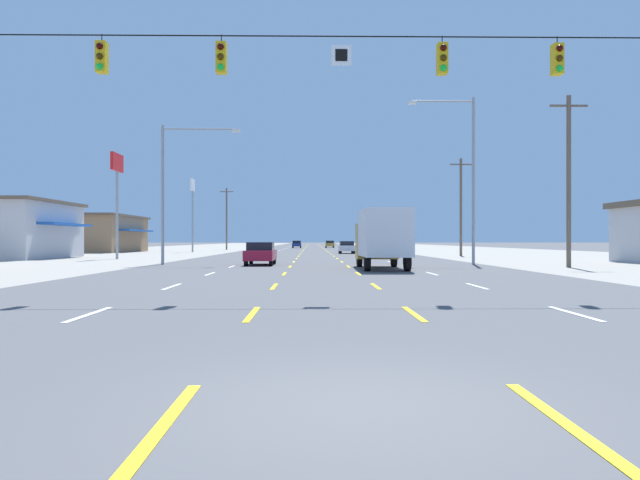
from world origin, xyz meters
TOP-DOWN VIEW (x-y plane):
  - ground_plane at (0.00, 66.00)m, footprint 572.00×572.00m
  - lot_apron_left at (-24.75, 66.00)m, footprint 28.00×440.00m
  - lot_apron_right at (24.75, 66.00)m, footprint 28.00×440.00m
  - lane_markings at (0.00, 104.50)m, footprint 10.64×227.60m
  - signal_span_wire at (0.04, 11.93)m, footprint 27.12×0.53m
  - box_truck_inner_right_nearest at (3.42, 26.47)m, footprint 2.40×7.20m
  - sedan_inner_left_near at (-3.73, 31.98)m, footprint 1.80×4.50m
  - sedan_inner_right_mid at (3.70, 63.61)m, footprint 1.80×4.50m
  - sedan_inner_left_midfar at (-3.41, 111.83)m, footprint 1.80×4.50m
  - sedan_inner_right_far at (3.31, 115.19)m, footprint 1.80×4.50m
  - storefront_left_row_2 at (-31.38, 73.13)m, footprint 15.37×16.33m
  - pole_sign_left_row_1 at (-16.78, 43.69)m, footprint 0.24×2.66m
  - pole_sign_left_row_2 at (-15.99, 70.97)m, footprint 0.24×1.95m
  - streetlight_left_row_0 at (-9.53, 32.55)m, footprint 5.14×0.26m
  - streetlight_right_row_0 at (9.74, 32.55)m, footprint 4.36×0.26m
  - utility_pole_right_row_0 at (14.53, 28.23)m, footprint 2.20×0.26m
  - utility_pole_right_row_1 at (14.60, 53.09)m, footprint 2.20×0.26m
  - utility_pole_left_row_2 at (-14.34, 90.16)m, footprint 2.20×0.26m

SIDE VIEW (x-z plane):
  - ground_plane at x=0.00m, z-range 0.00..0.00m
  - lot_apron_left at x=-24.75m, z-range 0.00..0.01m
  - lot_apron_right at x=24.75m, z-range 0.00..0.01m
  - lane_markings at x=0.00m, z-range 0.00..0.01m
  - sedan_inner_left_near at x=-3.73m, z-range 0.03..1.49m
  - sedan_inner_right_mid at x=3.70m, z-range 0.03..1.49m
  - sedan_inner_left_midfar at x=-3.41m, z-range 0.03..1.49m
  - sedan_inner_right_far at x=3.31m, z-range 0.03..1.49m
  - box_truck_inner_right_nearest at x=3.42m, z-range 0.22..3.45m
  - storefront_left_row_2 at x=-31.38m, z-range 0.01..4.91m
  - utility_pole_right_row_1 at x=14.60m, z-range 0.20..10.01m
  - signal_span_wire at x=0.04m, z-range 0.74..9.57m
  - utility_pole_right_row_0 at x=14.53m, z-range 0.20..10.22m
  - utility_pole_left_row_2 at x=-14.34m, z-range 0.20..10.28m
  - streetlight_left_row_0 at x=-9.53m, z-range 0.87..9.95m
  - streetlight_right_row_0 at x=9.74m, z-range 0.82..11.76m
  - pole_sign_left_row_1 at x=-16.78m, z-range 2.47..11.32m
  - pole_sign_left_row_2 at x=-15.99m, z-range 2.33..11.90m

